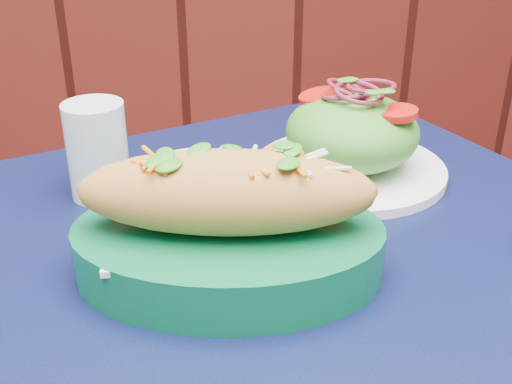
{
  "coord_description": "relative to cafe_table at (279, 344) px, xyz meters",
  "views": [
    {
      "loc": [
        -0.32,
        0.79,
        1.1
      ],
      "look_at": [
        -0.28,
        1.34,
        0.81
      ],
      "focal_mm": 45.0,
      "sensor_mm": 36.0,
      "label": 1
    }
  ],
  "objects": [
    {
      "name": "salad_plate",
      "position": [
        0.11,
        0.21,
        0.14
      ],
      "size": [
        0.24,
        0.24,
        0.12
      ],
      "rotation": [
        0.0,
        0.0,
        0.38
      ],
      "color": "white",
      "rests_on": "cafe_table"
    },
    {
      "name": "cafe_table",
      "position": [
        0.0,
        0.0,
        0.0
      ],
      "size": [
        1.06,
        1.06,
        0.75
      ],
      "rotation": [
        0.0,
        0.0,
        0.42
      ],
      "color": "black",
      "rests_on": "ground"
    },
    {
      "name": "water_glass",
      "position": [
        -0.19,
        0.18,
        0.14
      ],
      "size": [
        0.07,
        0.07,
        0.11
      ],
      "primitive_type": "cylinder",
      "color": "silver",
      "rests_on": "cafe_table"
    },
    {
      "name": "banh_mi_basket",
      "position": [
        -0.05,
        0.0,
        0.14
      ],
      "size": [
        0.31,
        0.22,
        0.13
      ],
      "rotation": [
        0.0,
        0.0,
        -0.1
      ],
      "color": "#085C34",
      "rests_on": "cafe_table"
    }
  ]
}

